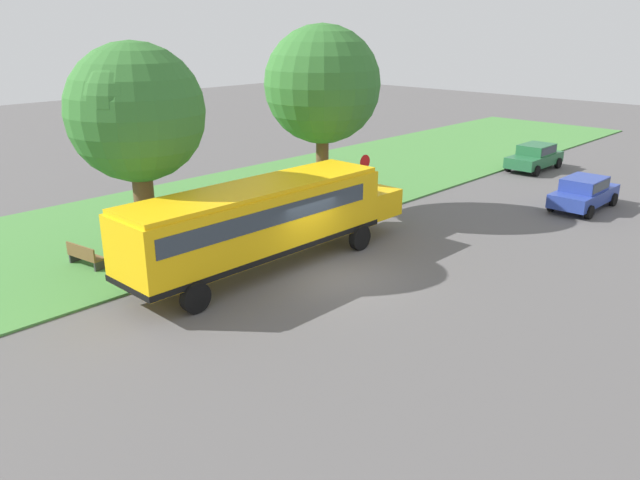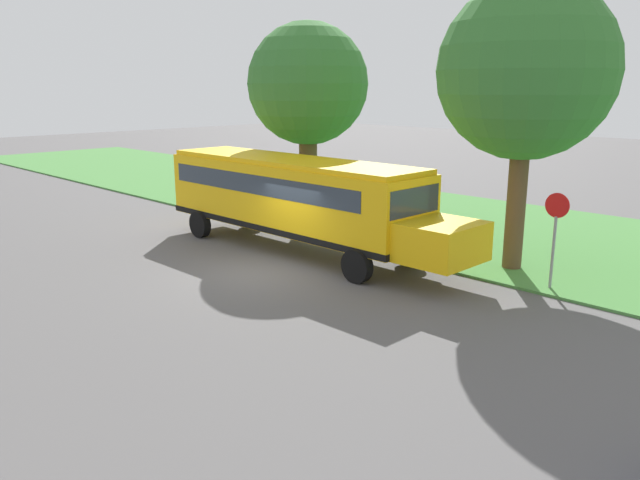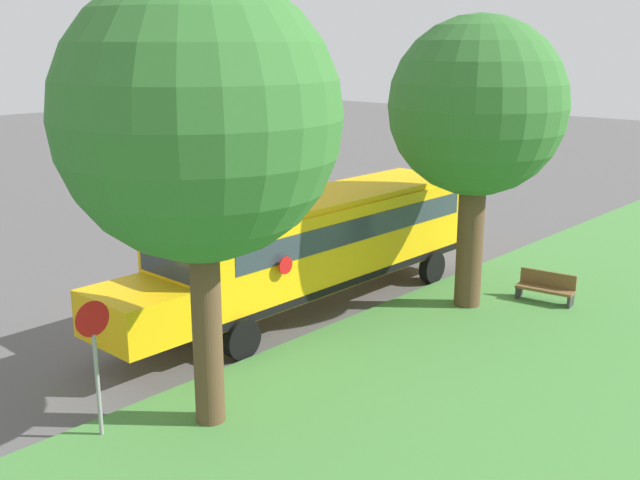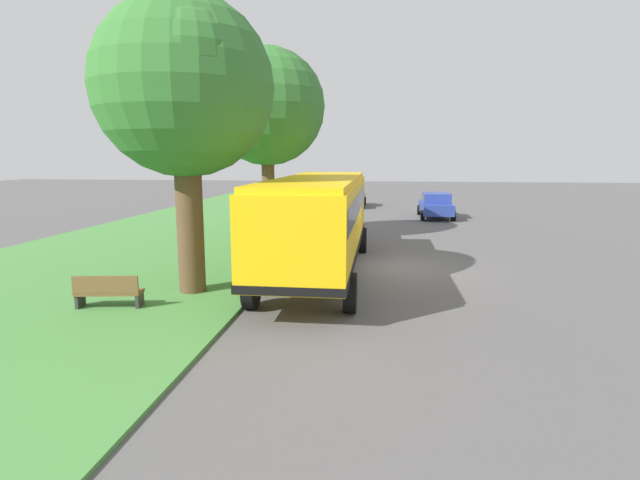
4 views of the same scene
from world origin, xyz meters
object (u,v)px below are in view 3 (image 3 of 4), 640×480
object	(u,v)px
school_bus	(316,240)
park_bench	(546,288)
stop_sign	(95,353)
oak_tree_roadside_mid	(207,122)
oak_tree_beside_bus	(477,105)

from	to	relation	value
school_bus	park_bench	world-z (taller)	school_bus
school_bus	stop_sign	size ratio (longest dim) A/B	4.53
oak_tree_roadside_mid	stop_sign	distance (m)	4.71
school_bus	stop_sign	distance (m)	8.42
oak_tree_beside_bus	oak_tree_roadside_mid	world-z (taller)	oak_tree_roadside_mid
oak_tree_beside_bus	school_bus	bearing A→B (deg)	42.77
oak_tree_roadside_mid	park_bench	distance (m)	12.23
oak_tree_beside_bus	stop_sign	xyz separation A→B (m)	(1.10, 11.09, -3.91)
oak_tree_roadside_mid	stop_sign	xyz separation A→B (m)	(1.21, 1.84, -4.17)
stop_sign	park_bench	bearing A→B (deg)	-101.95
oak_tree_beside_bus	stop_sign	size ratio (longest dim) A/B	2.92
school_bus	stop_sign	bearing A→B (deg)	104.18
stop_sign	oak_tree_roadside_mid	bearing A→B (deg)	-123.24
oak_tree_roadside_mid	stop_sign	bearing A→B (deg)	56.76
oak_tree_beside_bus	park_bench	distance (m)	5.65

